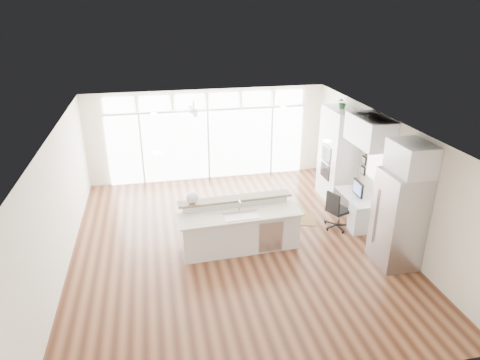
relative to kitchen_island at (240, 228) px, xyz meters
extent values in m
cube|color=#422214|center=(-0.10, 0.22, -0.53)|extent=(7.00, 8.00, 0.02)
cube|color=white|center=(-0.10, 0.22, 2.18)|extent=(7.00, 8.00, 0.02)
cube|color=silver|center=(-0.10, 4.22, 0.83)|extent=(7.00, 0.04, 2.70)
cube|color=silver|center=(-0.10, -3.78, 0.83)|extent=(7.00, 0.04, 2.70)
cube|color=silver|center=(-3.60, 0.22, 0.83)|extent=(0.04, 8.00, 2.70)
cube|color=silver|center=(3.40, 0.22, 0.83)|extent=(0.04, 8.00, 2.70)
cube|color=white|center=(-0.10, 4.16, 0.53)|extent=(5.80, 0.06, 2.08)
cube|color=white|center=(-0.10, 4.16, 1.86)|extent=(5.90, 0.06, 0.40)
cube|color=silver|center=(3.36, 0.52, 1.03)|extent=(0.04, 0.85, 0.85)
cube|color=silver|center=(-0.60, 3.02, 1.96)|extent=(1.16, 1.16, 0.32)
cube|color=white|center=(-0.10, 0.42, 2.16)|extent=(3.40, 3.00, 0.02)
cube|color=silver|center=(3.07, 2.02, 0.73)|extent=(0.64, 1.20, 2.50)
cube|color=silver|center=(3.03, 0.52, -0.14)|extent=(0.72, 1.30, 0.76)
cube|color=silver|center=(3.07, 0.52, 1.83)|extent=(0.64, 1.30, 0.64)
cube|color=#ACABB0|center=(3.01, -1.13, 0.48)|extent=(0.76, 0.90, 2.00)
cube|color=silver|center=(3.07, -1.13, 1.78)|extent=(0.64, 0.90, 0.60)
cube|color=black|center=(3.36, 1.14, 0.88)|extent=(0.06, 0.22, 0.80)
cube|color=silver|center=(0.00, 0.00, 0.00)|extent=(2.68, 1.12, 1.05)
cube|color=#3B2A12|center=(1.66, 1.06, -0.52)|extent=(1.12, 0.95, 0.01)
cube|color=black|center=(2.47, 0.45, -0.05)|extent=(0.62, 0.60, 0.94)
sphere|color=silver|center=(-0.97, 0.35, 0.65)|extent=(0.31, 0.31, 0.26)
cube|color=black|center=(2.95, 0.52, 0.43)|extent=(0.09, 0.47, 0.39)
cube|color=white|center=(2.78, 0.52, 0.24)|extent=(0.14, 0.31, 0.01)
imported|color=#275C28|center=(3.07, 2.02, 2.10)|extent=(0.32, 0.35, 0.25)
camera|label=1|loc=(-1.65, -7.89, 4.56)|focal=32.00mm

